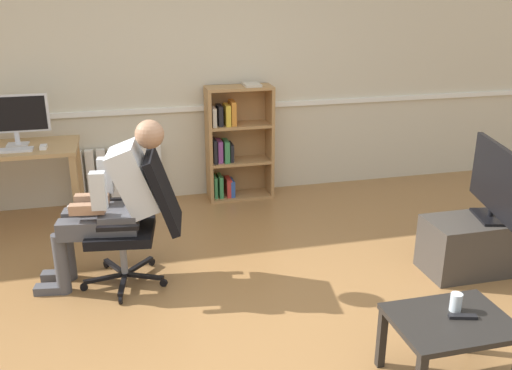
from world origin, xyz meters
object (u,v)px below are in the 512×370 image
(computer_desk, at_px, (10,160))
(computer_mouse, at_px, (43,147))
(radiator, at_px, (120,176))
(drinking_glass, at_px, (456,302))
(person_seated, at_px, (114,201))
(spare_remote, at_px, (463,317))
(bookshelf, at_px, (235,144))
(tv_screen, at_px, (496,181))
(imac_monitor, at_px, (14,116))
(office_chair, at_px, (140,216))
(tv_stand, at_px, (486,244))
(coffee_table, at_px, (450,329))
(keyboard, at_px, (6,151))

(computer_desk, relative_size, computer_mouse, 11.65)
(radiator, height_order, drinking_glass, radiator)
(person_seated, bearing_deg, spare_remote, 56.80)
(computer_desk, height_order, bookshelf, bookshelf)
(computer_mouse, xyz_separation_m, person_seated, (0.57, -1.13, -0.12))
(drinking_glass, bearing_deg, tv_screen, 47.12)
(imac_monitor, xyz_separation_m, office_chair, (0.98, -1.35, -0.49))
(office_chair, relative_size, drinking_glass, 9.50)
(tv_screen, relative_size, drinking_glass, 7.60)
(radiator, bearing_deg, computer_mouse, -140.00)
(tv_stand, distance_m, coffee_table, 1.50)
(office_chair, bearing_deg, bookshelf, 154.77)
(imac_monitor, relative_size, tv_stand, 0.60)
(imac_monitor, height_order, computer_mouse, imac_monitor)
(computer_mouse, relative_size, spare_remote, 0.67)
(person_seated, relative_size, drinking_glass, 11.81)
(bookshelf, bearing_deg, radiator, 175.16)
(keyboard, bearing_deg, computer_mouse, 3.81)
(keyboard, bearing_deg, office_chair, -47.27)
(tv_screen, relative_size, spare_remote, 5.27)
(person_seated, xyz_separation_m, tv_screen, (2.75, -0.46, 0.07))
(tv_stand, xyz_separation_m, spare_remote, (-0.95, -1.10, 0.20))
(tv_stand, relative_size, drinking_glass, 9.35)
(bookshelf, height_order, tv_stand, bookshelf)
(imac_monitor, distance_m, office_chair, 1.74)
(tv_screen, height_order, spare_remote, tv_screen)
(radiator, bearing_deg, coffee_table, -62.10)
(imac_monitor, bearing_deg, tv_screen, -26.69)
(drinking_glass, xyz_separation_m, spare_remote, (-0.00, -0.08, -0.04))
(computer_mouse, distance_m, person_seated, 1.27)
(keyboard, height_order, person_seated, person_seated)
(radiator, bearing_deg, person_seated, -91.30)
(tv_stand, bearing_deg, computer_mouse, 154.42)
(imac_monitor, distance_m, bookshelf, 2.06)
(spare_remote, bearing_deg, drinking_glass, -165.14)
(imac_monitor, xyz_separation_m, bookshelf, (2.00, 0.21, -0.45))
(bookshelf, distance_m, radiator, 1.20)
(tv_stand, distance_m, spare_remote, 1.47)
(bookshelf, xyz_separation_m, radiator, (-1.16, 0.10, -0.28))
(coffee_table, relative_size, spare_remote, 4.22)
(keyboard, xyz_separation_m, office_chair, (1.05, -1.13, -0.24))
(computer_mouse, bearing_deg, tv_stand, -25.58)
(radiator, bearing_deg, spare_remote, -61.28)
(computer_desk, bearing_deg, imac_monitor, 46.39)
(computer_desk, xyz_separation_m, spare_remote, (2.67, -2.81, -0.23))
(bookshelf, distance_m, drinking_glass, 3.09)
(computer_desk, distance_m, bookshelf, 2.09)
(tv_screen, bearing_deg, tv_stand, 90.00)
(bookshelf, height_order, person_seated, person_seated)
(drinking_glass, bearing_deg, keyboard, 135.74)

